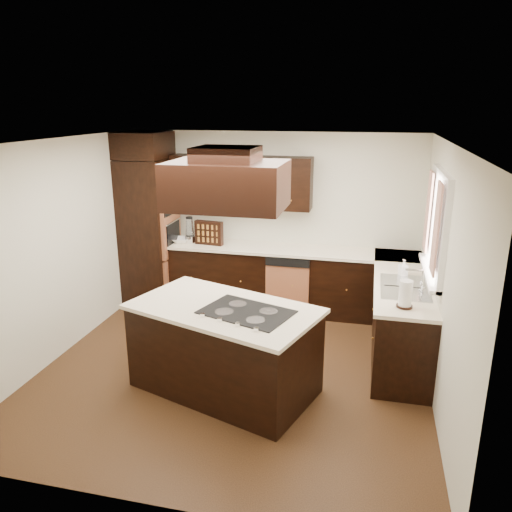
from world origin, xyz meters
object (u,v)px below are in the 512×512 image
island (224,350)px  range_hood (227,185)px  spice_rack (209,233)px  oven_column (149,232)px

island → range_hood: 1.73m
spice_rack → oven_column: bearing=-170.7°
range_hood → island: bearing=128.6°
oven_column → island: oven_column is taller
oven_column → island: (1.78, -2.14, -0.62)m
oven_column → spice_rack: size_ratio=5.17×
range_hood → spice_rack: bearing=112.7°
range_hood → spice_rack: range_hood is taller
oven_column → island: bearing=-50.2°
island → range_hood: bearing=-32.8°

